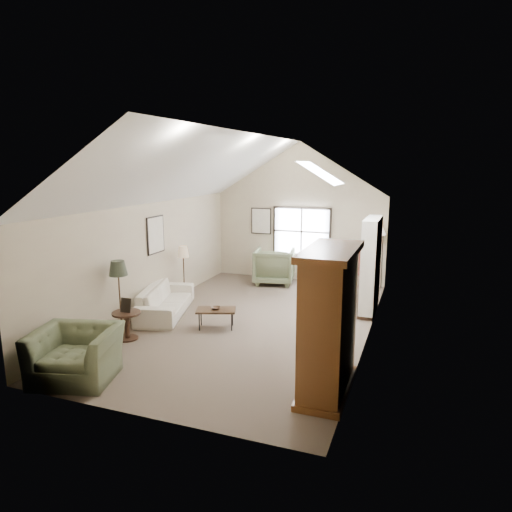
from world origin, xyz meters
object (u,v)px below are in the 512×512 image
(side_table, at_px, (127,326))
(armoire, at_px, (329,322))
(side_chair, at_px, (356,269))
(armchair_near, at_px, (76,354))
(armchair_far, at_px, (274,266))
(sofa, at_px, (166,300))
(coffee_table, at_px, (216,319))

(side_table, bearing_deg, armoire, -9.59)
(armoire, xyz_separation_m, side_chair, (-0.43, 6.10, -0.59))
(armoire, relative_size, side_table, 3.96)
(armchair_near, height_order, armchair_far, armchair_far)
(side_chair, bearing_deg, armchair_far, -158.13)
(sofa, bearing_deg, armoire, -134.95)
(armoire, xyz_separation_m, side_table, (-4.10, 0.69, -0.82))
(armoire, xyz_separation_m, armchair_far, (-2.71, 5.74, -0.59))
(armoire, height_order, armchair_far, armoire)
(sofa, distance_m, side_chair, 5.36)
(side_table, height_order, side_chair, side_chair)
(coffee_table, xyz_separation_m, side_table, (-1.38, -1.16, 0.07))
(armchair_far, bearing_deg, armchair_near, 69.88)
(side_table, bearing_deg, sofa, 93.58)
(armchair_far, xyz_separation_m, side_chair, (2.27, 0.36, 0.01))
(armoire, height_order, side_chair, armoire)
(armchair_far, height_order, side_chair, side_chair)
(armchair_near, bearing_deg, side_table, 83.30)
(side_table, bearing_deg, armchair_far, 74.56)
(coffee_table, bearing_deg, sofa, 163.29)
(armoire, relative_size, armchair_far, 1.98)
(armchair_near, xyz_separation_m, armchair_far, (1.14, 6.73, 0.09))
(sofa, distance_m, armchair_far, 3.76)
(sofa, bearing_deg, side_table, 167.26)
(armoire, bearing_deg, side_chair, 94.07)
(armchair_near, distance_m, side_chair, 7.87)
(armchair_near, xyz_separation_m, side_chair, (3.41, 7.10, 0.10))
(armchair_near, distance_m, coffee_table, 3.06)
(side_table, bearing_deg, coffee_table, 39.96)
(armoire, distance_m, armchair_far, 6.37)
(armchair_near, bearing_deg, armoire, -0.82)
(sofa, height_order, armchair_far, armchair_far)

